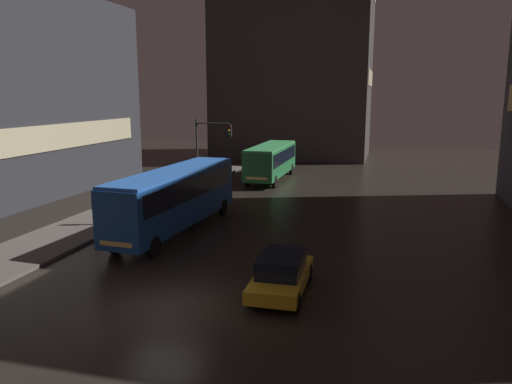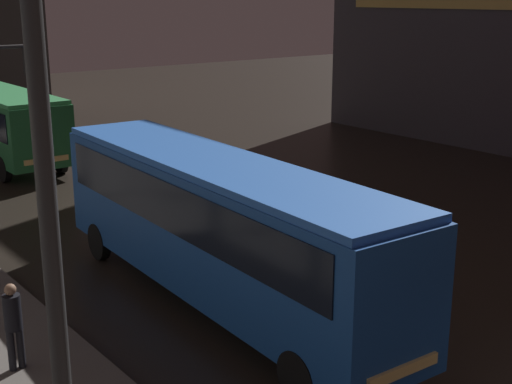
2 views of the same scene
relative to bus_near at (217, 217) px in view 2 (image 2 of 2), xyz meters
name	(u,v)px [view 2 (image 2 of 2)]	position (x,y,z in m)	size (l,w,h in m)	color
bus_near	(217,217)	(0.00, 0.00, 0.00)	(2.90, 11.67, 3.45)	#194793
pedestrian_near	(13,320)	(-4.84, -0.33, -0.98)	(0.41, 0.41, 1.72)	black
street_lamp_sidewalk	(65,123)	(-6.23, -6.63, 3.74)	(1.25, 0.36, 8.82)	#2D2D2D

